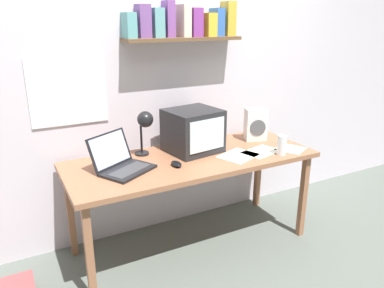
# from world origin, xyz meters

# --- Properties ---
(ground_plane) EXTENTS (12.00, 12.00, 0.00)m
(ground_plane) POSITION_xyz_m (0.00, 0.00, 0.00)
(ground_plane) COLOR #5A625B
(back_wall) EXTENTS (5.60, 0.24, 2.60)m
(back_wall) POSITION_xyz_m (0.00, 0.42, 1.31)
(back_wall) COLOR silver
(back_wall) RESTS_ON ground_plane
(corner_desk) EXTENTS (1.78, 0.70, 0.71)m
(corner_desk) POSITION_xyz_m (0.00, 0.00, 0.65)
(corner_desk) COLOR #976042
(corner_desk) RESTS_ON ground_plane
(crt_monitor) EXTENTS (0.41, 0.39, 0.31)m
(crt_monitor) POSITION_xyz_m (0.07, 0.12, 0.87)
(crt_monitor) COLOR #232326
(crt_monitor) RESTS_ON corner_desk
(laptop) EXTENTS (0.44, 0.43, 0.23)m
(laptop) POSITION_xyz_m (-0.52, 0.01, 0.77)
(laptop) COLOR black
(laptop) RESTS_ON corner_desk
(desk_lamp) EXTENTS (0.12, 0.17, 0.33)m
(desk_lamp) POSITION_xyz_m (-0.28, 0.17, 0.96)
(desk_lamp) COLOR black
(desk_lamp) RESTS_ON corner_desk
(juice_glass) EXTENTS (0.07, 0.07, 0.14)m
(juice_glass) POSITION_xyz_m (0.60, -0.25, 0.78)
(juice_glass) COLOR white
(juice_glass) RESTS_ON corner_desk
(space_heater) EXTENTS (0.19, 0.15, 0.26)m
(space_heater) POSITION_xyz_m (0.64, 0.12, 0.84)
(space_heater) COLOR silver
(space_heater) RESTS_ON corner_desk
(computer_mouse) EXTENTS (0.06, 0.11, 0.03)m
(computer_mouse) POSITION_xyz_m (-0.17, -0.10, 0.73)
(computer_mouse) COLOR black
(computer_mouse) RESTS_ON corner_desk
(printed_handout) EXTENTS (0.26, 0.26, 0.00)m
(printed_handout) POSITION_xyz_m (0.74, -0.19, 0.71)
(printed_handout) COLOR white
(printed_handout) RESTS_ON corner_desk
(open_notebook) EXTENTS (0.32, 0.29, 0.00)m
(open_notebook) POSITION_xyz_m (0.31, -0.13, 0.71)
(open_notebook) COLOR white
(open_notebook) RESTS_ON corner_desk
(loose_paper_near_monitor) EXTENTS (0.31, 0.25, 0.00)m
(loose_paper_near_monitor) POSITION_xyz_m (0.50, -0.14, 0.71)
(loose_paper_near_monitor) COLOR white
(loose_paper_near_monitor) RESTS_ON corner_desk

